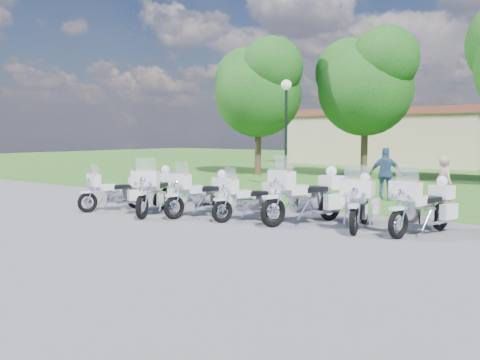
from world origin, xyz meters
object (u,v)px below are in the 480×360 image
Objects in this scene: motorcycle_2 at (202,193)px; motorcycle_5 at (361,201)px; motorcycle_0 at (116,190)px; motorcycle_6 at (424,205)px; motorcycle_3 at (251,198)px; bystander_c at (386,174)px; motorcycle_4 at (307,195)px; lamp_post at (286,107)px; bystander_a at (445,187)px; motorcycle_1 at (156,190)px.

motorcycle_5 is at bearing -158.25° from motorcycle_2.
motorcycle_0 is 0.88× the size of motorcycle_6.
motorcycle_3 is at bearing 24.76° from motorcycle_6.
motorcycle_0 is 4.47m from motorcycle_3.
bystander_c is at bearing -102.27° from motorcycle_2.
motorcycle_4 is 8.92m from lamp_post.
bystander_a is at bearing 119.46° from bystander_c.
bystander_c is at bearing -80.29° from motorcycle_3.
motorcycle_0 is 2.93m from motorcycle_2.
lamp_post is (-1.99, 7.60, 2.74)m from motorcycle_2.
motorcycle_2 is 0.98× the size of motorcycle_6.
motorcycle_0 is at bearing 25.68° from motorcycle_2.
bystander_a is (6.85, 4.38, 0.15)m from motorcycle_1.
motorcycle_4 is 4.07m from bystander_a.
motorcycle_1 is at bearing 26.43° from motorcycle_6.
motorcycle_2 is 6.75m from bystander_a.
lamp_post is (-0.67, 8.11, 2.70)m from motorcycle_1.
motorcycle_1 is 2.95m from motorcycle_3.
motorcycle_0 is 8.81m from lamp_post.
motorcycle_6 is at bearing 140.46° from bystander_a.
motorcycle_5 is at bearing 168.81° from motorcycle_1.
motorcycle_4 is at bearing 94.86° from bystander_a.
motorcycle_5 is at bearing 23.99° from motorcycle_6.
bystander_c is at bearing -46.04° from motorcycle_6.
motorcycle_2 is 1.11× the size of motorcycle_3.
motorcycle_3 is at bearing 60.60° from bystander_c.
motorcycle_0 is 8.89m from motorcycle_6.
motorcycle_2 is 4.49m from motorcycle_5.
bystander_a is at bearing -68.69° from motorcycle_6.
bystander_c reaches higher than bystander_a.
motorcycle_1 reaches higher than motorcycle_6.
lamp_post reaches higher than motorcycle_0.
motorcycle_5 reaches higher than motorcycle_2.
motorcycle_1 is at bearing -85.28° from lamp_post.
motorcycle_0 is 0.81× the size of motorcycle_4.
lamp_post reaches higher than motorcycle_2.
motorcycle_0 is at bearing -4.24° from motorcycle_5.
lamp_post is 2.47× the size of bystander_c.
motorcycle_4 is at bearing -141.30° from motorcycle_3.
motorcycle_6 is at bearing -153.43° from motorcycle_4.
motorcycle_2 is 0.90× the size of motorcycle_4.
motorcycle_0 is at bearing 25.64° from motorcycle_6.
bystander_c reaches higher than motorcycle_3.
motorcycle_0 is 9.54m from bystander_a.
bystander_a is (8.37, 4.58, 0.25)m from motorcycle_0.
lamp_post reaches higher than motorcycle_6.
motorcycle_0 is 1.21× the size of bystander_a.
motorcycle_0 is 6.00m from motorcycle_4.
motorcycle_3 is (4.37, 0.95, 0.01)m from motorcycle_0.
motorcycle_5 is (5.74, 1.30, -0.02)m from motorcycle_1.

